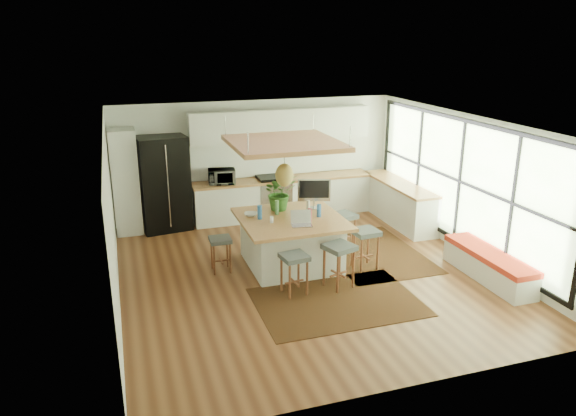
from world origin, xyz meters
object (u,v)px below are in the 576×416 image
object	(u,v)px
island_plant	(280,196)
stool_near_right	(339,268)
laptop	(302,219)
monitor	(314,195)
stool_right_back	(343,233)
stool_near_left	(294,274)
stool_left_side	(221,253)
stool_right_front	(365,250)
microwave	(222,175)
fridge	(164,188)
island	(291,241)

from	to	relation	value
island_plant	stool_near_right	bearing A→B (deg)	-72.13
laptop	monitor	size ratio (longest dim) A/B	0.60
monitor	stool_right_back	bearing A→B (deg)	17.86
stool_near_left	island_plant	xyz separation A→B (m)	(0.26, 1.66, 0.84)
monitor	laptop	bearing A→B (deg)	-105.29
stool_right_back	island_plant	xyz separation A→B (m)	(-1.26, 0.13, 0.84)
stool_left_side	monitor	world-z (taller)	monitor
stool_left_side	laptop	bearing A→B (deg)	-24.12
monitor	island_plant	size ratio (longest dim) A/B	0.92
stool_right_front	stool_left_side	xyz separation A→B (m)	(-2.52, 0.70, 0.00)
laptop	microwave	size ratio (longest dim) A/B	0.64
stool_right_front	stool_right_back	bearing A→B (deg)	91.51
laptop	island_plant	distance (m)	1.00
monitor	microwave	distance (m)	2.68
stool_right_back	microwave	distance (m)	3.12
monitor	microwave	xyz separation A→B (m)	(-1.32, 2.33, -0.06)
stool_near_left	laptop	distance (m)	1.03
fridge	stool_near_right	world-z (taller)	fridge
fridge	laptop	bearing A→B (deg)	-65.76
stool_right_front	laptop	bearing A→B (deg)	175.29
stool_right_front	microwave	xyz separation A→B (m)	(-1.96, 3.28, 0.77)
island	stool_near_right	distance (m)	1.23
stool_near_left	laptop	world-z (taller)	laptop
island	microwave	world-z (taller)	microwave
stool_near_left	stool_near_right	size ratio (longest dim) A/B	0.91
microwave	island_plant	xyz separation A→B (m)	(0.68, -2.19, 0.07)
fridge	island	xyz separation A→B (m)	(2.01, -2.75, -0.46)
island	stool_near_left	xyz separation A→B (m)	(-0.32, -1.14, -0.11)
fridge	stool_near_right	distance (m)	4.64
stool_right_front	laptop	world-z (taller)	laptop
fridge	monitor	world-z (taller)	fridge
stool_near_right	monitor	xyz separation A→B (m)	(0.11, 1.52, 0.83)
fridge	stool_near_left	xyz separation A→B (m)	(1.69, -3.89, -0.57)
fridge	island_plant	bearing A→B (deg)	-57.07
stool_near_left	stool_right_back	bearing A→B (deg)	45.16
stool_left_side	island_plant	distance (m)	1.54
island	monitor	xyz separation A→B (m)	(0.59, 0.39, 0.72)
island	stool_right_back	distance (m)	1.28
stool_right_back	laptop	world-z (taller)	laptop
stool_right_front	island_plant	distance (m)	1.88
stool_near_right	microwave	bearing A→B (deg)	107.45
island	island_plant	size ratio (longest dim) A/B	2.70
stool_left_side	island_plant	bearing A→B (deg)	17.45
stool_left_side	island_plant	world-z (taller)	island_plant
stool_near_left	stool_right_front	size ratio (longest dim) A/B	0.93
stool_near_right	stool_right_front	world-z (taller)	stool_near_right
laptop	island_plant	size ratio (longest dim) A/B	0.55
stool_near_left	island_plant	bearing A→B (deg)	81.03
fridge	stool_right_back	distance (m)	4.03
fridge	stool_left_side	bearing A→B (deg)	-83.00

